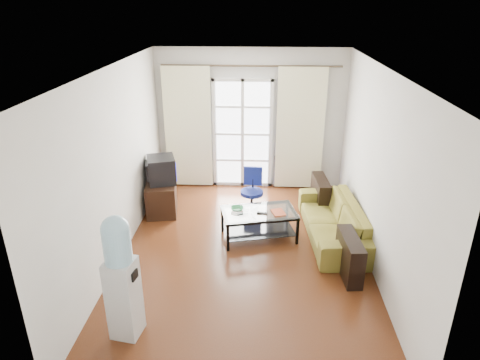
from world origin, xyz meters
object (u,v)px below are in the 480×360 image
(sofa, at_px, (333,220))
(tv_stand, at_px, (162,197))
(water_cooler, at_px, (121,275))
(task_chair, at_px, (252,200))
(coffee_table, at_px, (259,221))
(crt_tv, at_px, (160,170))

(sofa, relative_size, tv_stand, 2.71)
(sofa, height_order, water_cooler, water_cooler)
(task_chair, bearing_deg, coffee_table, -76.66)
(task_chair, bearing_deg, sofa, -26.06)
(sofa, distance_m, tv_stand, 2.98)
(tv_stand, height_order, crt_tv, crt_tv)
(coffee_table, relative_size, tv_stand, 1.67)
(task_chair, bearing_deg, crt_tv, -176.13)
(tv_stand, distance_m, task_chair, 1.59)
(crt_tv, height_order, task_chair, crt_tv)
(sofa, height_order, tv_stand, sofa)
(water_cooler, bearing_deg, tv_stand, 104.91)
(sofa, distance_m, task_chair, 1.50)
(crt_tv, xyz_separation_m, water_cooler, (0.27, -3.05, 0.00))
(sofa, height_order, crt_tv, crt_tv)
(coffee_table, relative_size, crt_tv, 2.08)
(coffee_table, xyz_separation_m, water_cooler, (-1.46, -2.18, 0.48))
(water_cooler, bearing_deg, sofa, 50.69)
(coffee_table, distance_m, crt_tv, 1.99)
(coffee_table, height_order, water_cooler, water_cooler)
(sofa, xyz_separation_m, water_cooler, (-2.62, -2.27, 0.49))
(sofa, distance_m, water_cooler, 3.50)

